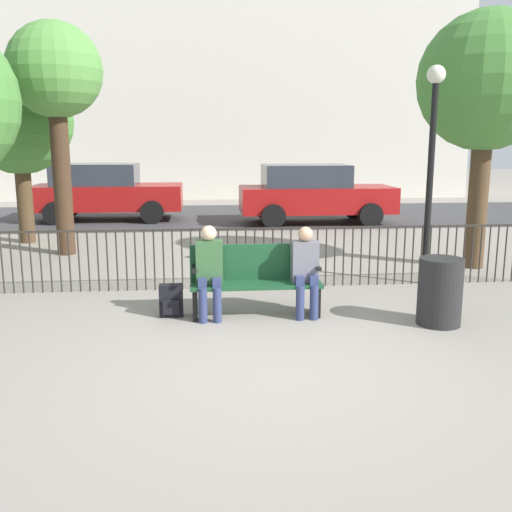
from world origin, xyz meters
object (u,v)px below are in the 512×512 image
(parked_car_0, at_px, (313,193))
(parked_car_1, at_px, (105,191))
(park_bench, at_px, (255,278))
(trash_bin, at_px, (440,292))
(seated_person_0, at_px, (209,268))
(tree_2, at_px, (19,122))
(tree_0, at_px, (55,77))
(tree_1, at_px, (487,84))
(seated_person_1, at_px, (305,267))
(lamp_post, at_px, (432,141))
(backpack, at_px, (171,301))

(parked_car_0, bearing_deg, parked_car_1, 168.65)
(park_bench, height_order, trash_bin, park_bench)
(seated_person_0, xyz_separation_m, tree_2, (-4.03, 6.06, 1.98))
(trash_bin, bearing_deg, seated_person_0, 169.93)
(tree_0, height_order, trash_bin, tree_0)
(tree_0, bearing_deg, park_bench, -52.32)
(tree_2, height_order, parked_car_0, tree_2)
(seated_person_0, relative_size, tree_2, 0.31)
(tree_0, distance_m, tree_2, 2.07)
(seated_person_0, bearing_deg, tree_1, 28.58)
(tree_2, distance_m, trash_bin, 9.76)
(tree_0, bearing_deg, tree_2, 128.71)
(tree_1, distance_m, parked_car_1, 10.66)
(seated_person_1, height_order, lamp_post, lamp_post)
(lamp_post, height_order, parked_car_1, lamp_post)
(tree_0, xyz_separation_m, trash_bin, (5.67, -5.07, -3.04))
(park_bench, xyz_separation_m, tree_2, (-4.63, 5.93, 2.16))
(backpack, distance_m, tree_1, 6.58)
(tree_2, relative_size, parked_car_0, 0.91)
(tree_1, xyz_separation_m, trash_bin, (-1.96, -3.12, -2.79))
(seated_person_0, xyz_separation_m, lamp_post, (3.45, 1.52, 1.58))
(trash_bin, bearing_deg, lamp_post, 73.11)
(lamp_post, bearing_deg, tree_2, 148.75)
(tree_1, bearing_deg, tree_0, 165.62)
(backpack, xyz_separation_m, tree_0, (-2.33, 4.44, 3.25))
(parked_car_0, bearing_deg, lamp_post, -86.10)
(park_bench, bearing_deg, lamp_post, 26.09)
(park_bench, height_order, tree_0, tree_0)
(lamp_post, height_order, trash_bin, lamp_post)
(tree_0, relative_size, lamp_post, 1.33)
(seated_person_1, bearing_deg, trash_bin, -17.39)
(seated_person_0, height_order, parked_car_0, parked_car_0)
(park_bench, distance_m, seated_person_0, 0.64)
(park_bench, bearing_deg, trash_bin, -15.78)
(backpack, bearing_deg, parked_car_0, 67.35)
(backpack, bearing_deg, parked_car_1, 103.94)
(seated_person_0, bearing_deg, backpack, 164.91)
(backpack, xyz_separation_m, tree_1, (5.30, 2.48, 3.00))
(backpack, relative_size, parked_car_0, 0.10)
(lamp_post, relative_size, trash_bin, 4.01)
(tree_1, bearing_deg, seated_person_1, -143.73)
(tree_0, bearing_deg, seated_person_1, -48.36)
(park_bench, bearing_deg, seated_person_1, -11.60)
(tree_2, relative_size, lamp_post, 1.14)
(seated_person_0, relative_size, parked_car_0, 0.29)
(backpack, height_order, tree_1, tree_1)
(seated_person_1, relative_size, tree_0, 0.26)
(tree_0, relative_size, parked_car_0, 1.07)
(seated_person_0, xyz_separation_m, tree_0, (-2.83, 4.57, 2.79))
(seated_person_1, distance_m, trash_bin, 1.69)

